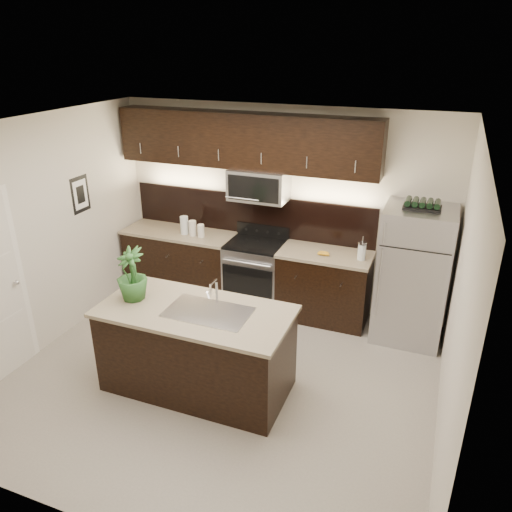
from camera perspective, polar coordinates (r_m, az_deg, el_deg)
The scene contains 12 objects.
ground at distance 5.68m, azimuth -3.98°, elevation -13.70°, with size 4.50×4.50×0.00m, color gray.
room_walls at distance 4.86m, azimuth -5.91°, elevation 2.49°, with size 4.52×4.02×2.71m.
counter_run at distance 6.92m, azimuth -1.62°, elevation -1.82°, with size 3.51×0.65×0.94m.
upper_fixtures at distance 6.51m, azimuth -1.06°, elevation 12.07°, with size 3.49×0.40×1.66m.
island at distance 5.32m, azimuth -6.77°, elevation -10.49°, with size 1.96×0.96×0.94m.
sink_faucet at distance 5.01m, azimuth -5.45°, elevation -6.21°, with size 0.84×0.50×0.28m.
refrigerator at distance 6.26m, azimuth 17.47°, elevation -2.11°, with size 0.81×0.73×1.68m, color #B2B2B7.
wine_rack at distance 5.95m, azimuth 18.50°, elevation 5.60°, with size 0.41×0.26×0.10m.
plant at distance 5.27m, azimuth -14.04°, elevation -2.02°, with size 0.32×0.32×0.56m, color #255421.
canisters at distance 6.94m, azimuth -7.49°, elevation 3.27°, with size 0.37×0.13×0.25m.
french_press at distance 6.24m, azimuth 11.99°, elevation 0.55°, with size 0.10×0.10×0.30m.
bananas at distance 6.33m, azimuth 7.39°, elevation 0.38°, with size 0.15×0.12×0.05m, color #C88D1C.
Camera 1 is at (1.99, -4.07, 3.43)m, focal length 35.00 mm.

